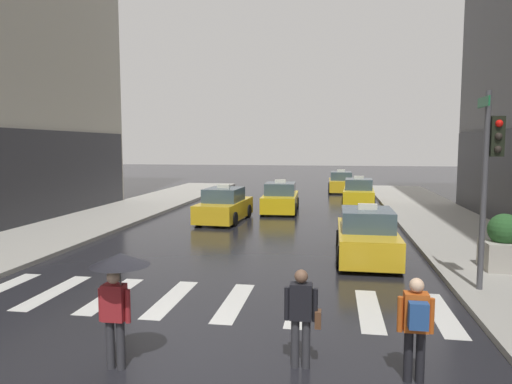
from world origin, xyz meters
TOP-DOWN VIEW (x-y plane):
  - ground_plane at (0.00, 0.00)m, footprint 160.00×160.00m
  - crosswalk_markings at (-0.00, 3.00)m, footprint 11.30×2.80m
  - traffic_light_pole at (6.70, 4.51)m, footprint 0.44×0.84m
  - taxi_lead at (4.11, 7.90)m, footprint 1.94×4.54m
  - taxi_second at (-2.19, 14.50)m, footprint 2.12×4.63m
  - taxi_third at (0.14, 18.17)m, footprint 2.05×4.59m
  - taxi_fourth at (4.58, 22.04)m, footprint 2.08×4.61m
  - taxi_fifth at (3.61, 29.91)m, footprint 1.99×4.57m
  - pedestrian_with_umbrella at (-0.39, -0.51)m, footprint 0.96×0.96m
  - pedestrian_with_backpack at (4.30, -0.19)m, footprint 0.55×0.43m
  - pedestrian_with_handbag at (2.54, 0.04)m, footprint 0.60×0.24m
  - planter_near_corner at (7.81, 6.57)m, footprint 1.10×1.10m

SIDE VIEW (x-z plane):
  - ground_plane at x=0.00m, z-range 0.00..0.00m
  - crosswalk_markings at x=0.00m, z-range 0.00..0.01m
  - taxi_lead at x=4.11m, z-range -0.18..1.63m
  - taxi_second at x=-2.19m, z-range -0.18..1.63m
  - taxi_third at x=0.14m, z-range -0.18..1.63m
  - taxi_fourth at x=4.58m, z-range -0.18..1.63m
  - taxi_fifth at x=3.61m, z-range -0.18..1.63m
  - planter_near_corner at x=7.81m, z-range 0.07..1.67m
  - pedestrian_with_handbag at x=2.54m, z-range 0.11..1.76m
  - pedestrian_with_backpack at x=4.30m, z-range 0.15..1.80m
  - pedestrian_with_umbrella at x=-0.39m, z-range 0.55..2.49m
  - traffic_light_pole at x=6.70m, z-range 0.86..5.66m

